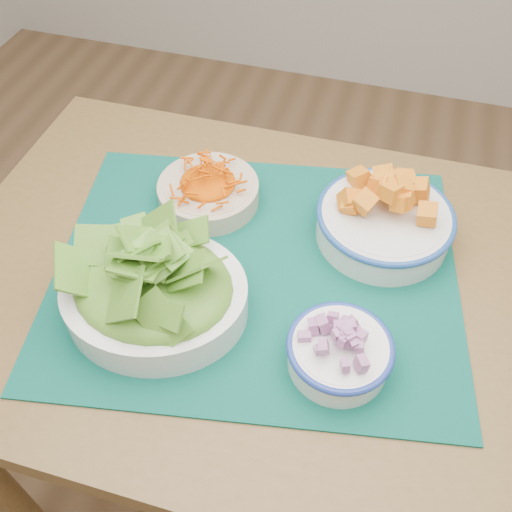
% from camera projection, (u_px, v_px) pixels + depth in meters
% --- Properties ---
extents(table, '(1.09, 0.74, 0.75)m').
position_uv_depth(table, '(282.00, 323.00, 0.96)').
color(table, brown).
rests_on(table, ground).
extents(placemat, '(0.70, 0.61, 0.00)m').
position_uv_depth(placemat, '(256.00, 269.00, 0.88)').
color(placemat, '#02342C').
rests_on(placemat, table).
extents(carrot_bowl, '(0.21, 0.21, 0.06)m').
position_uv_depth(carrot_bowl, '(208.00, 188.00, 0.96)').
color(carrot_bowl, beige).
rests_on(carrot_bowl, placemat).
extents(squash_bowl, '(0.27, 0.27, 0.11)m').
position_uv_depth(squash_bowl, '(386.00, 214.00, 0.89)').
color(squash_bowl, white).
rests_on(squash_bowl, placemat).
extents(lettuce_bowl, '(0.30, 0.27, 0.13)m').
position_uv_depth(lettuce_bowl, '(153.00, 285.00, 0.79)').
color(lettuce_bowl, white).
rests_on(lettuce_bowl, placemat).
extents(onion_bowl, '(0.14, 0.14, 0.07)m').
position_uv_depth(onion_bowl, '(340.00, 350.00, 0.75)').
color(onion_bowl, white).
rests_on(onion_bowl, placemat).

